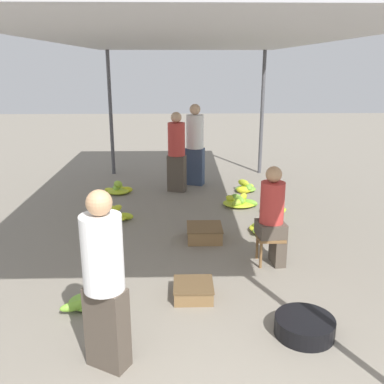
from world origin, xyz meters
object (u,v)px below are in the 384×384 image
(vendor_seated, at_px, (273,215))
(shopper_walking_far, at_px, (177,151))
(stool, at_px, (270,241))
(banana_pile_left_2, at_px, (118,189))
(vendor_foreground, at_px, (104,279))
(banana_pile_left_0, at_px, (92,301))
(banana_pile_right_1, at_px, (275,209))
(shopper_walking_mid, at_px, (195,144))
(crate_near, at_px, (204,233))
(crate_mid, at_px, (193,290))
(banana_pile_left_1, at_px, (113,215))
(banana_pile_right_0, at_px, (246,188))
(basin_black, at_px, (304,326))
(banana_pile_right_2, at_px, (266,228))
(banana_pile_right_3, at_px, (240,202))

(vendor_seated, height_order, shopper_walking_far, shopper_walking_far)
(stool, height_order, banana_pile_left_2, stool)
(vendor_foreground, relative_size, banana_pile_left_0, 2.87)
(banana_pile_right_1, xyz_separation_m, shopper_walking_mid, (-1.31, 1.88, 0.80))
(banana_pile_right_1, relative_size, crate_near, 0.86)
(crate_mid, height_order, shopper_walking_mid, shopper_walking_mid)
(vendor_foreground, xyz_separation_m, shopper_walking_mid, (0.91, 5.66, 0.07))
(shopper_walking_far, bearing_deg, banana_pile_left_0, -101.48)
(banana_pile_right_1, distance_m, crate_mid, 3.08)
(banana_pile_left_1, bearing_deg, shopper_walking_mid, 56.47)
(vendor_seated, height_order, banana_pile_left_2, vendor_seated)
(vendor_seated, bearing_deg, banana_pile_right_0, 87.37)
(banana_pile_left_0, relative_size, shopper_walking_mid, 0.32)
(basin_black, bearing_deg, banana_pile_right_2, 87.12)
(banana_pile_right_0, height_order, shopper_walking_far, shopper_walking_far)
(basin_black, distance_m, banana_pile_left_2, 5.27)
(crate_mid, relative_size, shopper_walking_far, 0.28)
(vendor_foreground, height_order, shopper_walking_far, shopper_walking_far)
(vendor_seated, xyz_separation_m, banana_pile_left_2, (-2.40, 3.16, -0.58))
(stool, distance_m, crate_near, 1.13)
(shopper_walking_mid, bearing_deg, banana_pile_left_0, -104.69)
(banana_pile_right_0, height_order, crate_mid, banana_pile_right_0)
(vendor_foreground, relative_size, basin_black, 2.76)
(banana_pile_left_2, xyz_separation_m, crate_mid, (1.38, -3.98, 0.01))
(shopper_walking_far, bearing_deg, crate_mid, -86.99)
(banana_pile_right_1, xyz_separation_m, shopper_walking_far, (-1.69, 1.39, 0.74))
(basin_black, relative_size, crate_near, 1.11)
(banana_pile_left_1, relative_size, banana_pile_right_0, 1.32)
(banana_pile_left_1, distance_m, banana_pile_left_2, 1.54)
(banana_pile_right_2, distance_m, crate_mid, 2.21)
(banana_pile_left_2, height_order, crate_near, banana_pile_left_2)
(banana_pile_right_0, relative_size, crate_mid, 1.07)
(banana_pile_left_1, relative_size, shopper_walking_far, 0.39)
(vendor_foreground, bearing_deg, banana_pile_left_1, 98.14)
(vendor_foreground, xyz_separation_m, crate_near, (0.96, 2.68, -0.71))
(banana_pile_left_2, distance_m, banana_pile_right_2, 3.30)
(banana_pile_left_1, bearing_deg, crate_near, -29.92)
(basin_black, xyz_separation_m, banana_pile_right_0, (0.13, 4.73, -0.01))
(vendor_foreground, distance_m, banana_pile_right_0, 5.50)
(stool, distance_m, vendor_seated, 0.35)
(vendor_foreground, distance_m, banana_pile_right_2, 3.60)
(banana_pile_left_0, distance_m, banana_pile_left_2, 4.15)
(banana_pile_right_3, xyz_separation_m, crate_mid, (-0.93, -3.12, 0.00))
(stool, xyz_separation_m, crate_near, (-0.79, 0.78, -0.20))
(basin_black, xyz_separation_m, crate_mid, (-1.03, 0.70, -0.00))
(banana_pile_right_0, bearing_deg, banana_pile_right_1, -76.97)
(stool, bearing_deg, crate_mid, -140.71)
(basin_black, height_order, banana_pile_right_3, banana_pile_right_3)
(vendor_foreground, distance_m, banana_pile_left_2, 5.15)
(crate_mid, bearing_deg, stool, 39.29)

